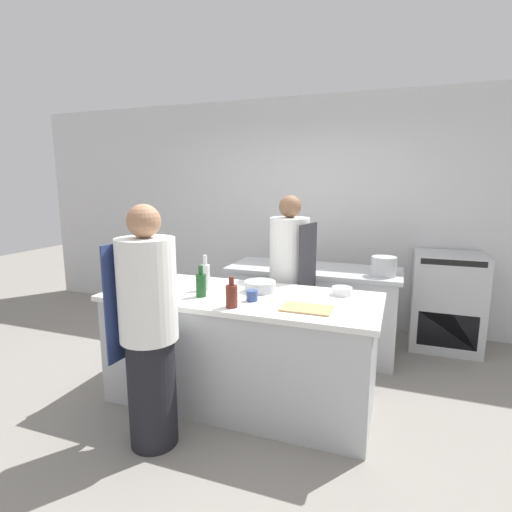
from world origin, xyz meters
TOP-DOWN VIEW (x-y plane):
  - ground_plane at (0.00, 0.00)m, footprint 16.00×16.00m
  - wall_back at (0.00, 2.13)m, footprint 8.00×0.06m
  - prep_counter at (0.00, 0.00)m, footprint 2.17×0.90m
  - pass_counter at (0.33, 1.19)m, footprint 1.76×0.71m
  - oven_range at (1.67, 1.77)m, footprint 0.71×0.63m
  - chef_at_prep_near at (-0.35, -0.73)m, footprint 0.40×0.38m
  - chef_at_stove at (0.20, 0.71)m, footprint 0.41×0.40m
  - bottle_olive_oil at (-0.33, 0.03)m, footprint 0.07×0.07m
  - bottle_vinegar at (-0.85, 0.01)m, footprint 0.09×0.09m
  - bottle_wine at (0.06, -0.32)m, footprint 0.09×0.09m
  - bottle_cooking_oil at (-0.27, -0.16)m, footprint 0.08×0.08m
  - bottle_sauce at (-0.97, -0.17)m, footprint 0.08×0.08m
  - bowl_mixing_large at (0.75, 0.27)m, footprint 0.16×0.16m
  - bowl_prep_small at (0.11, 0.14)m, footprint 0.26×0.26m
  - cup at (0.14, -0.13)m, footprint 0.08×0.08m
  - cutting_board at (0.58, -0.19)m, footprint 0.35×0.23m
  - stockpot at (1.03, 1.07)m, footprint 0.23×0.23m

SIDE VIEW (x-z plane):
  - ground_plane at x=0.00m, z-range 0.00..0.00m
  - prep_counter at x=0.00m, z-range 0.00..0.90m
  - pass_counter at x=0.33m, z-range 0.00..0.90m
  - oven_range at x=1.67m, z-range 0.00..1.03m
  - chef_at_prep_near at x=-0.35m, z-range -0.01..1.64m
  - chef_at_stove at x=0.20m, z-range 0.00..1.66m
  - cutting_board at x=0.58m, z-range 0.90..0.91m
  - bowl_mixing_large at x=0.75m, z-range 0.90..0.96m
  - cup at x=0.14m, z-range 0.90..0.98m
  - bowl_prep_small at x=0.11m, z-range 0.90..0.98m
  - bottle_wine at x=0.06m, z-range 0.87..1.10m
  - stockpot at x=1.03m, z-range 0.90..1.08m
  - bottle_cooking_oil at x=-0.27m, z-range 0.87..1.12m
  - bottle_vinegar at x=-0.85m, z-range 0.87..1.12m
  - bottle_olive_oil at x=-0.33m, z-range 0.87..1.16m
  - bottle_sauce at x=-0.97m, z-range 0.86..1.17m
  - wall_back at x=0.00m, z-range 0.00..2.80m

